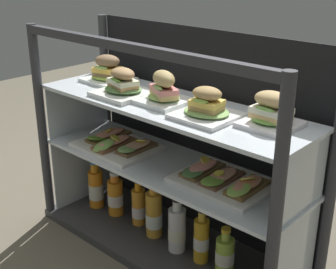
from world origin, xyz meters
name	(u,v)px	position (x,y,z in m)	size (l,w,h in m)	color
ground_plane	(168,250)	(0.00, 0.00, -0.01)	(6.00, 6.00, 0.02)	#635B4A
case_base_deck	(168,244)	(0.00, 0.00, 0.02)	(1.20, 0.41, 0.04)	#383739
case_frame	(183,134)	(0.00, 0.09, 0.49)	(1.20, 0.41, 0.89)	#333338
riser_lower_tier	(168,205)	(0.00, 0.00, 0.21)	(1.12, 0.33, 0.34)	silver
shelf_lower_glass	(168,166)	(0.00, 0.00, 0.38)	(1.14, 0.35, 0.01)	silver
riser_upper_tier	(168,136)	(0.00, 0.00, 0.51)	(1.12, 0.33, 0.24)	silver
shelf_upper_glass	(168,105)	(0.00, 0.00, 0.63)	(1.14, 0.35, 0.01)	silver
plated_roll_sandwich_far_right	(108,72)	(-0.40, 0.05, 0.68)	(0.19, 0.19, 0.12)	white
plated_roll_sandwich_right_of_center	(123,86)	(-0.19, -0.05, 0.68)	(0.20, 0.20, 0.11)	white
plated_roll_sandwich_near_left_corner	(164,91)	(-0.01, -0.01, 0.69)	(0.18, 0.18, 0.12)	white
plated_roll_sandwich_mid_right	(207,108)	(0.21, -0.03, 0.68)	(0.20, 0.20, 0.11)	white
plated_roll_sandwich_left_of_center	(271,113)	(0.41, 0.04, 0.69)	(0.17, 0.17, 0.12)	white
open_sandwich_tray_left_of_center	(117,144)	(-0.27, -0.03, 0.41)	(0.34, 0.26, 0.06)	white
open_sandwich_tray_mid_left	(223,180)	(0.26, 0.01, 0.41)	(0.34, 0.26, 0.07)	white
juice_bottle_back_left	(96,188)	(-0.45, -0.01, 0.13)	(0.07, 0.07, 0.23)	orange
juice_bottle_tucked_behind	(116,196)	(-0.33, 0.00, 0.12)	(0.07, 0.07, 0.21)	orange
juice_bottle_front_middle	(139,207)	(-0.19, 0.01, 0.12)	(0.06, 0.06, 0.21)	orange
juice_bottle_back_center	(154,214)	(-0.07, -0.01, 0.14)	(0.07, 0.07, 0.25)	gold
juice_bottle_front_right_end	(177,229)	(0.07, -0.02, 0.13)	(0.07, 0.07, 0.24)	white
juice_bottle_back_right	(201,239)	(0.18, -0.01, 0.13)	(0.06, 0.06, 0.23)	gold
juice_bottle_near_post	(225,256)	(0.30, -0.02, 0.12)	(0.07, 0.07, 0.20)	#AED049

